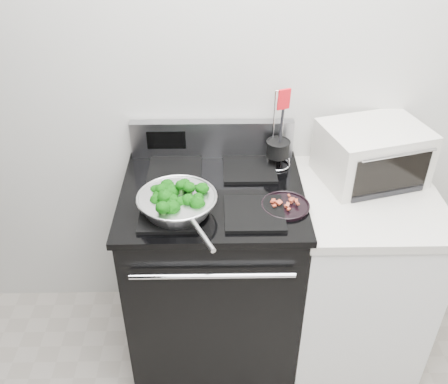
{
  "coord_description": "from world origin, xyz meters",
  "views": [
    {
      "loc": [
        -0.28,
        -0.36,
        2.16
      ],
      "look_at": [
        -0.25,
        1.36,
        0.98
      ],
      "focal_mm": 40.0,
      "sensor_mm": 36.0,
      "label": 1
    }
  ],
  "objects_px": {
    "gas_range": "(213,270)",
    "utensil_holder": "(278,153)",
    "skillet": "(177,203)",
    "toaster_oven": "(372,153)",
    "bacon_plate": "(285,204)"
  },
  "relations": [
    {
      "from": "gas_range",
      "to": "toaster_oven",
      "type": "distance_m",
      "value": 0.92
    },
    {
      "from": "gas_range",
      "to": "toaster_oven",
      "type": "height_order",
      "value": "toaster_oven"
    },
    {
      "from": "gas_range",
      "to": "bacon_plate",
      "type": "xyz_separation_m",
      "value": [
        0.3,
        -0.12,
        0.48
      ]
    },
    {
      "from": "gas_range",
      "to": "utensil_holder",
      "type": "bearing_deg",
      "value": 34.35
    },
    {
      "from": "skillet",
      "to": "gas_range",
      "type": "bearing_deg",
      "value": 24.26
    },
    {
      "from": "gas_range",
      "to": "toaster_oven",
      "type": "bearing_deg",
      "value": 11.42
    },
    {
      "from": "toaster_oven",
      "to": "gas_range",
      "type": "bearing_deg",
      "value": 175.79
    },
    {
      "from": "gas_range",
      "to": "skillet",
      "type": "height_order",
      "value": "gas_range"
    },
    {
      "from": "gas_range",
      "to": "utensil_holder",
      "type": "distance_m",
      "value": 0.64
    },
    {
      "from": "toaster_oven",
      "to": "utensil_holder",
      "type": "bearing_deg",
      "value": 155.94
    },
    {
      "from": "gas_range",
      "to": "utensil_holder",
      "type": "relative_size",
      "value": 2.96
    },
    {
      "from": "bacon_plate",
      "to": "utensil_holder",
      "type": "bearing_deg",
      "value": 90.07
    },
    {
      "from": "gas_range",
      "to": "skillet",
      "type": "bearing_deg",
      "value": -131.24
    },
    {
      "from": "gas_range",
      "to": "bacon_plate",
      "type": "height_order",
      "value": "gas_range"
    },
    {
      "from": "skillet",
      "to": "bacon_plate",
      "type": "distance_m",
      "value": 0.44
    }
  ]
}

